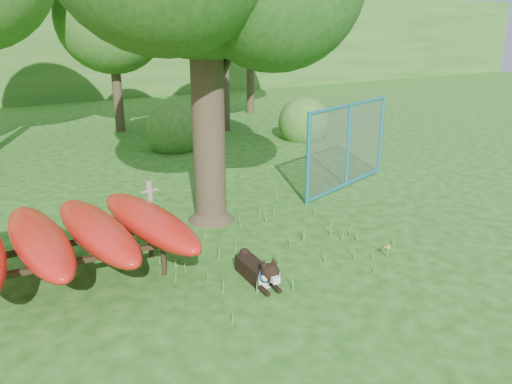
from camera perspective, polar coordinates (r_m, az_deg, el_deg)
ground at (r=8.09m, az=3.39°, el=-9.23°), size 80.00×80.00×0.00m
wooden_post at (r=9.05m, az=-11.90°, el=-2.20°), size 0.33×0.13×1.20m
kayak_rack at (r=7.92m, az=-20.64°, el=-4.66°), size 3.28×3.25×1.05m
husky_dog at (r=7.71m, az=0.38°, el=-9.05°), size 0.36×1.23×0.55m
fence_section at (r=12.31m, az=10.49°, el=5.23°), size 3.39×1.17×3.44m
wildflower_clump at (r=8.81m, az=14.80°, el=-6.22°), size 0.10×0.10×0.22m
bg_tree_c at (r=19.67m, az=-16.22°, el=18.57°), size 4.00×4.00×6.12m
shrub_right at (r=17.88m, az=5.45°, el=6.03°), size 1.80×1.80×1.80m
shrub_mid at (r=16.49m, az=-9.28°, el=4.84°), size 1.80×1.80×1.80m
wooded_hillside at (r=34.08m, az=-26.14°, el=15.13°), size 80.00×12.00×6.00m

